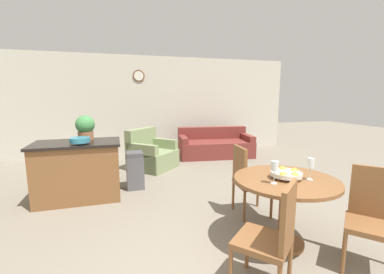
{
  "coord_description": "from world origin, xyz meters",
  "views": [
    {
      "loc": [
        -1.13,
        -1.36,
        1.61
      ],
      "look_at": [
        0.04,
        2.58,
        0.95
      ],
      "focal_mm": 24.0,
      "sensor_mm": 36.0,
      "label": 1
    }
  ],
  "objects_px": {
    "potted_plant": "(85,127)",
    "armchair": "(151,155)",
    "dining_table": "(285,194)",
    "dining_chair_near_left": "(272,234)",
    "teal_bowl": "(80,140)",
    "couch": "(215,146)",
    "wine_glass_right": "(311,164)",
    "wine_glass_left": "(275,167)",
    "dining_chair_far_side": "(247,178)",
    "fruit_bowl": "(286,174)",
    "kitchen_island": "(79,170)",
    "trash_bin": "(135,170)",
    "dining_chair_near_right": "(372,215)"
  },
  "relations": [
    {
      "from": "potted_plant",
      "to": "armchair",
      "type": "distance_m",
      "value": 1.9
    },
    {
      "from": "dining_table",
      "to": "dining_chair_near_left",
      "type": "bearing_deg",
      "value": -133.07
    },
    {
      "from": "teal_bowl",
      "to": "couch",
      "type": "distance_m",
      "value": 3.91
    },
    {
      "from": "wine_glass_right",
      "to": "wine_glass_left",
      "type": "bearing_deg",
      "value": 179.72
    },
    {
      "from": "wine_glass_left",
      "to": "dining_chair_far_side",
      "type": "bearing_deg",
      "value": 77.87
    },
    {
      "from": "dining_table",
      "to": "fruit_bowl",
      "type": "xyz_separation_m",
      "value": [
        -0.0,
        0.0,
        0.22
      ]
    },
    {
      "from": "wine_glass_right",
      "to": "teal_bowl",
      "type": "height_order",
      "value": "teal_bowl"
    },
    {
      "from": "kitchen_island",
      "to": "trash_bin",
      "type": "distance_m",
      "value": 0.92
    },
    {
      "from": "dining_chair_near_right",
      "to": "potted_plant",
      "type": "height_order",
      "value": "potted_plant"
    },
    {
      "from": "dining_chair_near_right",
      "to": "wine_glass_right",
      "type": "height_order",
      "value": "wine_glass_right"
    },
    {
      "from": "dining_chair_near_right",
      "to": "potted_plant",
      "type": "distance_m",
      "value": 3.92
    },
    {
      "from": "potted_plant",
      "to": "trash_bin",
      "type": "bearing_deg",
      "value": 2.75
    },
    {
      "from": "dining_chair_near_right",
      "to": "trash_bin",
      "type": "relative_size",
      "value": 1.47
    },
    {
      "from": "dining_table",
      "to": "dining_chair_near_left",
      "type": "relative_size",
      "value": 1.13
    },
    {
      "from": "wine_glass_right",
      "to": "dining_chair_far_side",
      "type": "bearing_deg",
      "value": 105.27
    },
    {
      "from": "wine_glass_left",
      "to": "potted_plant",
      "type": "height_order",
      "value": "potted_plant"
    },
    {
      "from": "dining_chair_far_side",
      "to": "kitchen_island",
      "type": "distance_m",
      "value": 2.58
    },
    {
      "from": "trash_bin",
      "to": "dining_chair_near_left",
      "type": "bearing_deg",
      "value": -72.69
    },
    {
      "from": "wine_glass_left",
      "to": "trash_bin",
      "type": "height_order",
      "value": "wine_glass_left"
    },
    {
      "from": "teal_bowl",
      "to": "wine_glass_left",
      "type": "bearing_deg",
      "value": -44.06
    },
    {
      "from": "couch",
      "to": "armchair",
      "type": "relative_size",
      "value": 1.66
    },
    {
      "from": "dining_chair_near_right",
      "to": "armchair",
      "type": "relative_size",
      "value": 0.78
    },
    {
      "from": "dining_table",
      "to": "armchair",
      "type": "height_order",
      "value": "armchair"
    },
    {
      "from": "dining_table",
      "to": "teal_bowl",
      "type": "bearing_deg",
      "value": 140.31
    },
    {
      "from": "wine_glass_right",
      "to": "trash_bin",
      "type": "distance_m",
      "value": 2.92
    },
    {
      "from": "dining_table",
      "to": "armchair",
      "type": "relative_size",
      "value": 0.89
    },
    {
      "from": "wine_glass_right",
      "to": "trash_bin",
      "type": "bearing_deg",
      "value": 124.55
    },
    {
      "from": "potted_plant",
      "to": "armchair",
      "type": "relative_size",
      "value": 0.32
    },
    {
      "from": "dining_table",
      "to": "armchair",
      "type": "bearing_deg",
      "value": 105.64
    },
    {
      "from": "fruit_bowl",
      "to": "couch",
      "type": "xyz_separation_m",
      "value": [
        0.85,
        4.15,
        -0.54
      ]
    },
    {
      "from": "dining_chair_near_left",
      "to": "teal_bowl",
      "type": "bearing_deg",
      "value": 83.91
    },
    {
      "from": "teal_bowl",
      "to": "trash_bin",
      "type": "xyz_separation_m",
      "value": [
        0.8,
        0.42,
        -0.65
      ]
    },
    {
      "from": "teal_bowl",
      "to": "trash_bin",
      "type": "distance_m",
      "value": 1.11
    },
    {
      "from": "dining_table",
      "to": "trash_bin",
      "type": "bearing_deg",
      "value": 121.99
    },
    {
      "from": "fruit_bowl",
      "to": "trash_bin",
      "type": "height_order",
      "value": "fruit_bowl"
    },
    {
      "from": "wine_glass_right",
      "to": "potted_plant",
      "type": "relative_size",
      "value": 0.58
    },
    {
      "from": "wine_glass_left",
      "to": "teal_bowl",
      "type": "distance_m",
      "value": 2.78
    },
    {
      "from": "dining_chair_far_side",
      "to": "trash_bin",
      "type": "height_order",
      "value": "dining_chair_far_side"
    },
    {
      "from": "wine_glass_left",
      "to": "teal_bowl",
      "type": "relative_size",
      "value": 0.8
    },
    {
      "from": "kitchen_island",
      "to": "armchair",
      "type": "distance_m",
      "value": 1.94
    },
    {
      "from": "teal_bowl",
      "to": "armchair",
      "type": "relative_size",
      "value": 0.24
    },
    {
      "from": "teal_bowl",
      "to": "kitchen_island",
      "type": "bearing_deg",
      "value": 111.35
    },
    {
      "from": "wine_glass_left",
      "to": "wine_glass_right",
      "type": "height_order",
      "value": "same"
    },
    {
      "from": "trash_bin",
      "to": "armchair",
      "type": "distance_m",
      "value": 1.27
    },
    {
      "from": "dining_chair_near_right",
      "to": "wine_glass_left",
      "type": "distance_m",
      "value": 0.98
    },
    {
      "from": "dining_chair_far_side",
      "to": "fruit_bowl",
      "type": "distance_m",
      "value": 0.83
    },
    {
      "from": "dining_chair_near_left",
      "to": "potted_plant",
      "type": "bearing_deg",
      "value": 79.4
    },
    {
      "from": "kitchen_island",
      "to": "trash_bin",
      "type": "relative_size",
      "value": 1.97
    },
    {
      "from": "fruit_bowl",
      "to": "couch",
      "type": "bearing_deg",
      "value": 78.37
    },
    {
      "from": "dining_chair_near_left",
      "to": "fruit_bowl",
      "type": "xyz_separation_m",
      "value": [
        0.53,
        0.57,
        0.29
      ]
    }
  ]
}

